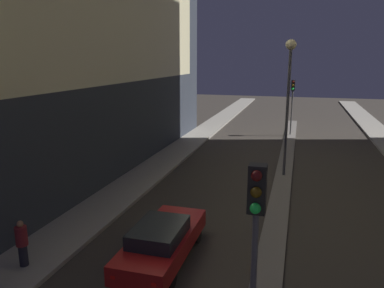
% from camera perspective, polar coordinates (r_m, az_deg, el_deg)
% --- Properties ---
extents(median_strip, '(0.95, 37.71, 0.10)m').
position_cam_1_polar(median_strip, '(23.48, 13.90, -3.88)').
color(median_strip, '#66605B').
rests_on(median_strip, ground).
extents(traffic_light_near, '(0.32, 0.42, 4.76)m').
position_cam_1_polar(traffic_light_near, '(7.12, 9.61, -13.10)').
color(traffic_light_near, '#4C4C51').
rests_on(traffic_light_near, median_strip).
extents(traffic_light_mid, '(0.32, 0.42, 4.76)m').
position_cam_1_polar(traffic_light_mid, '(33.73, 15.07, 7.23)').
color(traffic_light_mid, '#4C4C51').
rests_on(traffic_light_mid, median_strip).
extents(street_lamp, '(0.58, 0.58, 7.59)m').
position_cam_1_polar(street_lamp, '(21.39, 14.58, 9.58)').
color(street_lamp, '#4C4C51').
rests_on(street_lamp, median_strip).
extents(car_left_lane, '(1.77, 4.79, 1.42)m').
position_cam_1_polar(car_left_lane, '(12.96, -4.57, -14.46)').
color(car_left_lane, maroon).
rests_on(car_left_lane, ground).
extents(pedestrian_on_left_sidewalk, '(0.37, 0.37, 1.55)m').
position_cam_1_polar(pedestrian_on_left_sidewalk, '(13.47, -24.48, -13.49)').
color(pedestrian_on_left_sidewalk, black).
rests_on(pedestrian_on_left_sidewalk, sidewalk_left).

